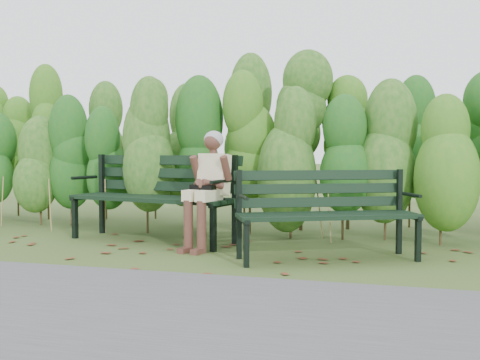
# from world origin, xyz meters

# --- Properties ---
(ground) EXTENTS (80.00, 80.00, 0.00)m
(ground) POSITION_xyz_m (0.00, 0.00, 0.00)
(ground) COLOR #425422
(footpath) EXTENTS (60.00, 2.50, 0.01)m
(footpath) POSITION_xyz_m (0.00, -2.20, 0.01)
(footpath) COLOR #474749
(footpath) RESTS_ON ground
(hedge_band) EXTENTS (11.04, 1.67, 2.42)m
(hedge_band) POSITION_xyz_m (0.00, 1.86, 1.26)
(hedge_band) COLOR #47381E
(hedge_band) RESTS_ON ground
(leaf_litter) EXTENTS (5.61, 2.11, 0.01)m
(leaf_litter) POSITION_xyz_m (0.63, -0.11, 0.00)
(leaf_litter) COLOR brown
(leaf_litter) RESTS_ON ground
(bench_left) EXTENTS (2.12, 1.07, 1.01)m
(bench_left) POSITION_xyz_m (-1.12, 0.71, 0.60)
(bench_left) COLOR black
(bench_left) RESTS_ON ground
(bench_right) EXTENTS (1.82, 1.24, 0.87)m
(bench_right) POSITION_xyz_m (0.93, 0.12, 0.51)
(bench_right) COLOR black
(bench_right) RESTS_ON ground
(seated_woman) EXTENTS (0.49, 0.72, 1.28)m
(seated_woman) POSITION_xyz_m (-0.36, 0.35, 0.75)
(seated_woman) COLOR beige
(seated_woman) RESTS_ON ground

